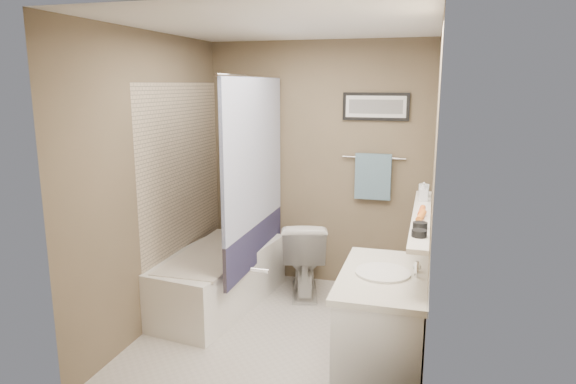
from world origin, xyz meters
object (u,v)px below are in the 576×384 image
(soap_bottle, at_px, (423,192))
(candle_bowl_far, at_px, (420,225))
(bathtub, at_px, (217,278))
(hair_brush_front, at_px, (421,216))
(candle_bowl_near, at_px, (419,233))
(glass_jar, at_px, (424,191))
(hair_brush_back, at_px, (422,211))
(toilet, at_px, (304,257))
(vanity, at_px, (383,340))

(soap_bottle, bearing_deg, candle_bowl_far, -90.00)
(bathtub, bearing_deg, hair_brush_front, -13.05)
(candle_bowl_near, height_order, glass_jar, glass_jar)
(hair_brush_front, relative_size, glass_jar, 2.20)
(bathtub, distance_m, soap_bottle, 2.02)
(candle_bowl_far, relative_size, hair_brush_back, 0.41)
(hair_brush_back, bearing_deg, candle_bowl_far, -90.00)
(candle_bowl_far, height_order, glass_jar, glass_jar)
(candle_bowl_near, distance_m, glass_jar, 1.12)
(bathtub, distance_m, toilet, 0.85)
(toilet, xyz_separation_m, glass_jar, (1.08, -0.44, 0.80))
(vanity, bearing_deg, hair_brush_front, 63.36)
(candle_bowl_near, bearing_deg, soap_bottle, 90.00)
(hair_brush_back, distance_m, glass_jar, 0.58)
(candle_bowl_near, bearing_deg, candle_bowl_far, 90.00)
(bathtub, relative_size, hair_brush_front, 6.82)
(candle_bowl_far, bearing_deg, toilet, 127.85)
(hair_brush_front, height_order, soap_bottle, soap_bottle)
(soap_bottle, bearing_deg, bathtub, 175.99)
(candle_bowl_near, relative_size, hair_brush_front, 0.41)
(hair_brush_back, bearing_deg, candle_bowl_near, -90.00)
(vanity, relative_size, hair_brush_back, 4.09)
(hair_brush_front, bearing_deg, bathtub, 159.04)
(candle_bowl_near, xyz_separation_m, glass_jar, (0.00, 1.12, 0.03))
(toilet, relative_size, candle_bowl_far, 8.17)
(toilet, xyz_separation_m, soap_bottle, (1.08, -0.60, 0.82))
(hair_brush_back, height_order, soap_bottle, soap_bottle)
(candle_bowl_near, distance_m, soap_bottle, 0.97)
(vanity, bearing_deg, candle_bowl_far, 32.69)
(candle_bowl_far, distance_m, hair_brush_front, 0.24)
(hair_brush_back, bearing_deg, soap_bottle, 90.00)
(hair_brush_front, bearing_deg, candle_bowl_far, -90.00)
(vanity, distance_m, candle_bowl_near, 0.76)
(bathtub, distance_m, hair_brush_back, 2.07)
(hair_brush_back, xyz_separation_m, glass_jar, (0.00, 0.58, 0.03))
(hair_brush_back, xyz_separation_m, soap_bottle, (0.00, 0.42, 0.05))
(vanity, distance_m, hair_brush_back, 0.90)
(toilet, relative_size, glass_jar, 7.35)
(candle_bowl_far, height_order, hair_brush_back, hair_brush_back)
(candle_bowl_near, xyz_separation_m, soap_bottle, (0.00, 0.97, 0.05))
(bathtub, distance_m, vanity, 1.91)
(bathtub, xyz_separation_m, soap_bottle, (1.79, -0.13, 0.94))
(vanity, height_order, soap_bottle, soap_bottle)
(hair_brush_back, bearing_deg, vanity, -110.89)
(glass_jar, bearing_deg, toilet, 157.67)
(vanity, relative_size, hair_brush_front, 4.09)
(vanity, bearing_deg, candle_bowl_near, -17.90)
(toilet, bearing_deg, hair_brush_back, 122.08)
(candle_bowl_far, relative_size, hair_brush_front, 0.41)
(vanity, height_order, candle_bowl_near, candle_bowl_near)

